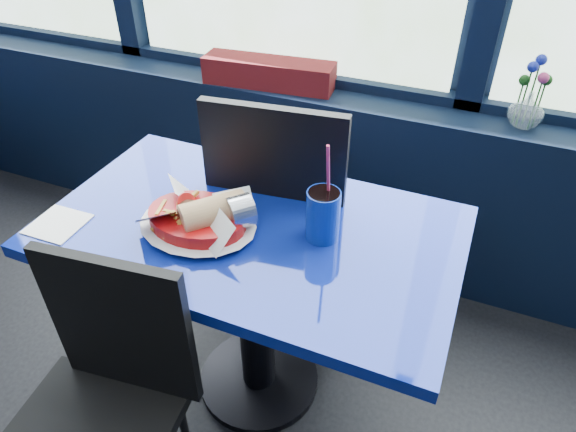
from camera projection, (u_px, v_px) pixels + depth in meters
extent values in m
cube|color=black|center=(278.00, 163.00, 2.43)|extent=(5.00, 0.26, 0.80)
cube|color=black|center=(284.00, 74.00, 2.24)|extent=(4.80, 0.08, 0.06)
cylinder|color=black|center=(259.00, 378.00, 1.93)|extent=(0.44, 0.44, 0.03)
cylinder|color=black|center=(256.00, 320.00, 1.74)|extent=(0.12, 0.12, 0.68)
cube|color=navy|center=(251.00, 231.00, 1.50)|extent=(1.20, 0.70, 0.04)
cube|color=black|center=(120.00, 327.00, 1.28)|extent=(0.39, 0.07, 0.45)
cylinder|color=black|center=(85.00, 415.00, 1.60)|extent=(0.02, 0.02, 0.42)
cube|color=black|center=(306.00, 217.00, 1.92)|extent=(0.53, 0.53, 0.04)
cube|color=black|center=(274.00, 184.00, 1.60)|extent=(0.45, 0.09, 0.52)
cylinder|color=black|center=(362.00, 246.00, 2.19)|extent=(0.03, 0.03, 0.48)
cylinder|color=black|center=(344.00, 315.00, 1.89)|extent=(0.03, 0.03, 0.48)
cylinder|color=black|center=(272.00, 230.00, 2.28)|extent=(0.03, 0.03, 0.48)
cylinder|color=black|center=(241.00, 293.00, 1.97)|extent=(0.03, 0.03, 0.48)
cube|color=maroon|center=(269.00, 73.00, 2.14)|extent=(0.56, 0.19, 0.11)
imported|color=silver|center=(526.00, 110.00, 1.84)|extent=(0.15, 0.15, 0.13)
cylinder|color=#1E5919|center=(523.00, 99.00, 1.82)|extent=(0.01, 0.01, 0.21)
sphere|color=#1F2FB8|center=(533.00, 67.00, 1.75)|extent=(0.04, 0.04, 0.04)
cylinder|color=#1E5919|center=(535.00, 106.00, 1.81)|extent=(0.01, 0.01, 0.18)
sphere|color=#EA4582|center=(543.00, 78.00, 1.74)|extent=(0.04, 0.04, 0.04)
cylinder|color=#1E5919|center=(531.00, 95.00, 1.82)|extent=(0.01, 0.01, 0.23)
sphere|color=#1F2FB8|center=(541.00, 60.00, 1.75)|extent=(0.04, 0.04, 0.04)
cylinder|color=#1E5919|center=(517.00, 104.00, 1.85)|extent=(0.01, 0.01, 0.15)
sphere|color=#1E5919|center=(524.00, 80.00, 1.80)|extent=(0.04, 0.04, 0.04)
cylinder|color=#1E5919|center=(538.00, 106.00, 1.82)|extent=(0.01, 0.01, 0.16)
sphere|color=#1E5919|center=(547.00, 80.00, 1.76)|extent=(0.04, 0.04, 0.04)
cylinder|color=#AC0B0C|center=(197.00, 221.00, 1.46)|extent=(0.38, 0.38, 0.06)
cylinder|color=white|center=(198.00, 224.00, 1.47)|extent=(0.37, 0.37, 0.00)
cylinder|color=white|center=(240.00, 212.00, 1.43)|extent=(0.12, 0.11, 0.10)
sphere|color=#522A1C|center=(189.00, 212.00, 1.43)|extent=(0.07, 0.07, 0.07)
cylinder|color=red|center=(186.00, 202.00, 1.42)|extent=(0.07, 0.07, 0.01)
cylinder|color=#AC0B0C|center=(262.00, 157.00, 1.64)|extent=(0.06, 0.06, 0.16)
cone|color=#AC0B0C|center=(261.00, 128.00, 1.58)|extent=(0.04, 0.04, 0.05)
cylinder|color=#0D2D96|center=(323.00, 215.00, 1.41)|extent=(0.09, 0.09, 0.15)
cylinder|color=black|center=(324.00, 194.00, 1.36)|extent=(0.09, 0.09, 0.01)
cylinder|color=#ED325E|center=(328.00, 174.00, 1.31)|extent=(0.02, 0.07, 0.21)
cube|color=white|center=(58.00, 224.00, 1.49)|extent=(0.15, 0.15, 0.00)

